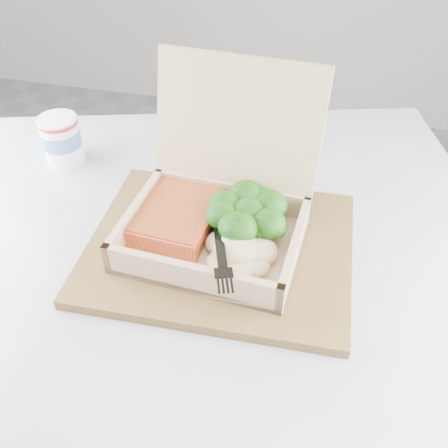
% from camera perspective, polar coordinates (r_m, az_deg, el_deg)
% --- Properties ---
extents(cafe_table, '(1.05, 1.05, 0.75)m').
position_cam_1_polar(cafe_table, '(0.83, -1.10, -14.26)').
color(cafe_table, black).
rests_on(cafe_table, floor).
extents(serving_tray, '(0.37, 0.30, 0.02)m').
position_cam_1_polar(serving_tray, '(0.69, -0.44, -2.64)').
color(serving_tray, brown).
rests_on(serving_tray, cafe_table).
extents(takeout_container, '(0.25, 0.25, 0.22)m').
position_cam_1_polar(takeout_container, '(0.67, -0.33, 2.90)').
color(takeout_container, tan).
rests_on(takeout_container, serving_tray).
extents(salmon_fillet, '(0.11, 0.14, 0.03)m').
position_cam_1_polar(salmon_fillet, '(0.69, -5.33, 0.91)').
color(salmon_fillet, orange).
rests_on(salmon_fillet, takeout_container).
extents(broccoli_pile, '(0.12, 0.12, 0.04)m').
position_cam_1_polar(broccoli_pile, '(0.68, 2.74, 0.68)').
color(broccoli_pile, '#296C18').
rests_on(broccoli_pile, takeout_container).
extents(mashed_potatoes, '(0.10, 0.09, 0.03)m').
position_cam_1_polar(mashed_potatoes, '(0.64, 1.38, -2.89)').
color(mashed_potatoes, '#C6B580').
rests_on(mashed_potatoes, takeout_container).
extents(plastic_fork, '(0.06, 0.15, 0.02)m').
position_cam_1_polar(plastic_fork, '(0.64, -0.63, -0.93)').
color(plastic_fork, black).
rests_on(plastic_fork, mashed_potatoes).
extents(paper_cup, '(0.07, 0.07, 0.08)m').
position_cam_1_polar(paper_cup, '(0.89, -18.10, 9.27)').
color(paper_cup, white).
rests_on(paper_cup, cafe_table).
extents(receipt, '(0.10, 0.16, 0.00)m').
position_cam_1_polar(receipt, '(0.83, 1.61, 5.63)').
color(receipt, white).
rests_on(receipt, cafe_table).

